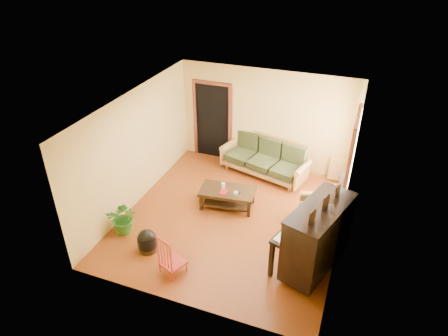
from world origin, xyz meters
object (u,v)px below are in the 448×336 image
at_px(piano, 317,239).
at_px(red_chair, 172,254).
at_px(potted_plant, 124,218).
at_px(sofa, 264,158).
at_px(ceramic_crock, 344,180).
at_px(footstool, 147,243).
at_px(armchair, 317,209).
at_px(coffee_table, 227,198).

height_order(piano, red_chair, piano).
distance_m(red_chair, potted_plant, 1.60).
distance_m(sofa, piano, 3.39).
bearing_deg(ceramic_crock, footstool, -131.70).
distance_m(sofa, armchair, 2.30).
distance_m(armchair, footstool, 3.51).
bearing_deg(armchair, sofa, 119.71).
xyz_separation_m(armchair, ceramic_crock, (0.40, 1.84, -0.30)).
bearing_deg(red_chair, sofa, 102.38).
bearing_deg(armchair, red_chair, -149.17).
height_order(sofa, footstool, sofa).
bearing_deg(sofa, ceramic_crock, 20.27).
xyz_separation_m(sofa, footstool, (-1.33, -3.55, -0.29)).
height_order(armchair, potted_plant, armchair).
xyz_separation_m(armchair, red_chair, (-2.21, -2.24, -0.01)).
xyz_separation_m(sofa, coffee_table, (-0.38, -1.63, -0.25)).
height_order(armchair, footstool, armchair).
bearing_deg(potted_plant, coffee_table, 43.28).
relative_size(coffee_table, armchair, 1.39).
relative_size(armchair, footstool, 2.31).
height_order(piano, ceramic_crock, piano).
relative_size(sofa, armchair, 2.55).
bearing_deg(ceramic_crock, armchair, -102.19).
bearing_deg(red_chair, piano, 44.27).
bearing_deg(ceramic_crock, red_chair, -122.63).
xyz_separation_m(coffee_table, piano, (2.16, -1.24, 0.47)).
distance_m(sofa, potted_plant, 3.82).
height_order(armchair, ceramic_crock, armchair).
bearing_deg(piano, footstool, -150.07).
bearing_deg(sofa, potted_plant, -107.81).
bearing_deg(piano, armchair, 115.66).
bearing_deg(ceramic_crock, piano, -94.17).
bearing_deg(armchair, footstool, -161.53).
height_order(piano, footstool, piano).
xyz_separation_m(piano, ceramic_crock, (0.22, 3.06, -0.55)).
height_order(red_chair, ceramic_crock, red_chair).
relative_size(piano, footstool, 4.14).
bearing_deg(ceramic_crock, sofa, -174.58).
height_order(coffee_table, ceramic_crock, coffee_table).
height_order(footstool, ceramic_crock, footstool).
bearing_deg(potted_plant, ceramic_crock, 39.98).
bearing_deg(footstool, red_chair, -24.64).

